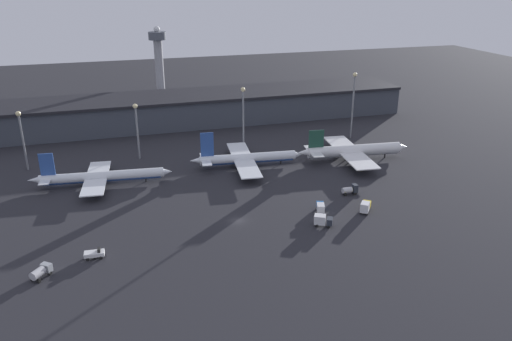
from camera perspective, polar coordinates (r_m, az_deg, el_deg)
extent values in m
plane|color=#26262B|center=(144.60, -2.12, -5.75)|extent=(600.00, 600.00, 0.00)
cube|color=#3D424C|center=(238.89, -8.63, 6.80)|extent=(215.70, 28.29, 12.42)
cube|color=black|center=(237.26, -8.72, 8.39)|extent=(215.70, 30.29, 1.20)
cylinder|color=white|center=(174.87, -17.14, -0.62)|extent=(40.47, 7.58, 3.26)
cylinder|color=#2D519E|center=(175.08, -17.12, -0.79)|extent=(38.41, 6.88, 2.77)
cone|color=white|center=(173.48, -10.21, -0.14)|extent=(4.22, 3.50, 3.10)
cone|color=white|center=(178.73, -23.93, -1.00)|extent=(5.16, 3.28, 2.77)
cube|color=#2D519E|center=(175.96, -22.80, 0.64)|extent=(4.58, 0.89, 7.51)
cube|color=white|center=(177.81, -22.83, -0.85)|extent=(4.41, 11.20, 0.24)
cube|color=white|center=(175.29, -17.78, -0.78)|extent=(10.39, 30.90, 0.36)
cylinder|color=gray|center=(183.38, -17.09, -0.09)|extent=(3.76, 2.17, 1.79)
cylinder|color=gray|center=(167.78, -17.62, -2.21)|extent=(3.76, 2.17, 1.79)
cylinder|color=black|center=(174.53, -12.46, -1.02)|extent=(0.50, 0.50, 1.47)
cylinder|color=black|center=(177.21, -17.66, -1.21)|extent=(0.50, 0.50, 1.47)
cylinder|color=black|center=(174.82, -17.75, -1.54)|extent=(0.50, 0.50, 1.47)
cylinder|color=white|center=(183.38, -0.91, 1.46)|extent=(35.60, 7.16, 3.37)
cylinder|color=#2D519E|center=(183.59, -0.91, 1.29)|extent=(33.79, 6.47, 2.86)
cone|color=white|center=(187.25, 4.75, 1.82)|extent=(4.36, 3.62, 3.20)
cone|color=white|center=(181.28, -6.81, 1.15)|extent=(5.33, 3.39, 2.86)
cube|color=#2D519E|center=(179.59, -5.62, 2.98)|extent=(4.73, 0.90, 8.83)
cube|color=white|center=(181.40, -5.77, 1.29)|extent=(4.80, 13.80, 0.24)
cube|color=white|center=(183.26, -1.46, 1.30)|extent=(11.40, 38.13, 0.36)
cylinder|color=gray|center=(193.57, -1.65, 2.06)|extent=(3.88, 2.24, 1.85)
cylinder|color=gray|center=(174.18, -0.55, -0.22)|extent=(3.88, 2.24, 1.85)
cylinder|color=black|center=(186.59, 2.85, 1.00)|extent=(0.50, 0.50, 1.52)
cylinder|color=black|center=(185.21, -1.52, 0.86)|extent=(0.50, 0.50, 1.52)
cylinder|color=black|center=(182.73, -1.38, 0.56)|extent=(0.50, 0.50, 1.52)
cylinder|color=white|center=(192.95, 11.16, 2.31)|extent=(36.51, 7.99, 4.11)
cylinder|color=#ADB2B7|center=(193.18, 11.15, 2.11)|extent=(34.64, 7.18, 3.50)
cone|color=white|center=(200.76, 16.32, 2.60)|extent=(5.33, 4.42, 3.91)
cone|color=white|center=(186.67, 5.56, 2.06)|extent=(6.51, 4.14, 3.50)
cube|color=#1E4738|center=(186.26, 6.91, 3.61)|extent=(5.77, 1.02, 6.66)
cube|color=white|center=(187.57, 6.63, 2.22)|extent=(5.55, 13.97, 0.24)
cube|color=white|center=(192.47, 10.65, 2.13)|extent=(13.06, 38.55, 0.36)
cylinder|color=gray|center=(202.61, 9.86, 2.77)|extent=(4.74, 2.74, 2.26)
cylinder|color=gray|center=(184.15, 12.09, 0.66)|extent=(4.74, 2.74, 2.26)
cylinder|color=black|center=(198.86, 14.51, 1.69)|extent=(0.50, 0.50, 1.85)
cylinder|color=black|center=(194.73, 10.43, 1.61)|extent=(0.50, 0.50, 1.85)
cylinder|color=black|center=(191.86, 10.77, 1.28)|extent=(0.50, 0.50, 1.85)
cube|color=#282D38|center=(163.66, 11.23, -2.00)|extent=(1.46, 2.06, 2.59)
cylinder|color=#B7B7BC|center=(162.65, 10.37, -2.23)|extent=(3.21, 1.88, 1.84)
cylinder|color=black|center=(164.81, 11.01, -2.40)|extent=(0.90, 0.52, 0.90)
cylinder|color=black|center=(163.58, 11.25, -2.61)|extent=(0.90, 0.52, 0.90)
cylinder|color=black|center=(163.41, 9.97, -2.54)|extent=(0.90, 0.52, 0.90)
cylinder|color=black|center=(162.16, 10.21, -2.75)|extent=(0.90, 0.52, 0.90)
cube|color=white|center=(132.62, -18.00, -9.02)|extent=(5.00, 2.65, 1.04)
cube|color=black|center=(132.05, -17.51, -8.64)|extent=(0.79, 1.70, 0.80)
cylinder|color=black|center=(133.63, -17.27, -9.08)|extent=(0.93, 0.64, 0.90)
cylinder|color=black|center=(132.09, -17.30, -9.46)|extent=(0.93, 0.64, 0.90)
cylinder|color=black|center=(133.96, -18.61, -9.17)|extent=(0.93, 0.64, 0.90)
cylinder|color=black|center=(132.43, -18.66, -9.56)|extent=(0.93, 0.64, 0.90)
cube|color=#9EA3A8|center=(130.03, -22.82, -10.16)|extent=(2.90, 2.74, 1.95)
cylinder|color=#B7B7BC|center=(128.38, -23.69, -10.71)|extent=(3.69, 3.90, 2.07)
cylinder|color=black|center=(131.13, -23.11, -10.57)|extent=(1.05, 1.09, 0.90)
cylinder|color=black|center=(129.93, -22.50, -10.78)|extent=(1.05, 1.09, 0.90)
cylinder|color=black|center=(129.17, -24.17, -11.26)|extent=(1.05, 1.09, 0.90)
cylinder|color=black|center=(127.95, -23.56, -11.49)|extent=(1.05, 1.09, 0.90)
cube|color=#195199|center=(152.01, 7.32, -3.85)|extent=(2.57, 2.21, 1.59)
cube|color=silver|center=(149.35, 7.40, -4.23)|extent=(3.14, 3.79, 2.12)
cylinder|color=black|center=(152.27, 7.00, -4.24)|extent=(0.81, 1.03, 0.90)
cylinder|color=black|center=(152.40, 7.61, -4.24)|extent=(0.81, 1.03, 0.90)
cylinder|color=black|center=(149.26, 7.08, -4.80)|extent=(0.81, 1.03, 0.90)
cylinder|color=black|center=(149.39, 7.70, -4.81)|extent=(0.81, 1.03, 0.90)
cube|color=#282D38|center=(142.10, 8.42, -5.76)|extent=(2.54, 2.96, 1.90)
cube|color=silver|center=(142.06, 7.32, -5.56)|extent=(3.98, 3.73, 2.53)
cylinder|color=black|center=(143.51, 8.35, -6.01)|extent=(1.09, 0.98, 0.90)
cylinder|color=black|center=(141.82, 8.30, -6.36)|extent=(1.09, 0.98, 0.90)
cylinder|color=black|center=(143.65, 7.05, -5.91)|extent=(1.09, 0.98, 0.90)
cylinder|color=black|center=(141.96, 6.99, -6.26)|extent=(1.09, 0.98, 0.90)
cube|color=gold|center=(154.04, 12.54, -3.77)|extent=(2.84, 2.72, 2.02)
cube|color=silver|center=(151.30, 12.35, -4.10)|extent=(3.91, 4.06, 2.70)
cylinder|color=black|center=(154.56, 12.17, -4.18)|extent=(1.02, 1.07, 0.90)
cylinder|color=black|center=(154.33, 12.81, -4.28)|extent=(1.02, 1.07, 0.90)
cylinder|color=black|center=(151.50, 11.93, -4.71)|extent=(1.02, 1.07, 0.90)
cylinder|color=black|center=(151.27, 12.58, -4.81)|extent=(1.02, 1.07, 0.90)
cylinder|color=slate|center=(196.02, -25.04, 2.87)|extent=(0.70, 0.70, 20.33)
sphere|color=beige|center=(193.20, -25.54, 5.89)|extent=(1.80, 1.80, 1.80)
cylinder|color=slate|center=(193.88, -13.39, 4.13)|extent=(0.70, 0.70, 20.07)
sphere|color=beige|center=(191.04, -13.66, 7.17)|extent=(1.80, 1.80, 1.80)
cylinder|color=slate|center=(199.68, -1.46, 5.76)|extent=(0.70, 0.70, 23.65)
sphere|color=beige|center=(196.64, -1.49, 9.25)|extent=(1.80, 1.80, 1.80)
cylinder|color=slate|center=(216.54, 10.98, 7.07)|extent=(0.70, 0.70, 26.78)
sphere|color=beige|center=(213.53, 11.25, 10.70)|extent=(1.80, 1.80, 1.80)
cylinder|color=#99999E|center=(273.34, -10.94, 10.89)|extent=(4.40, 4.40, 34.32)
cylinder|color=#4C515B|center=(270.53, -11.23, 14.87)|extent=(9.00, 9.00, 4.00)
sphere|color=silver|center=(270.19, -11.28, 15.55)|extent=(3.20, 3.20, 3.20)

